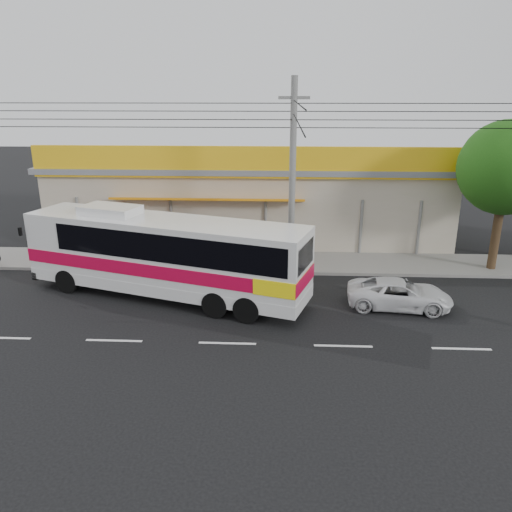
{
  "coord_description": "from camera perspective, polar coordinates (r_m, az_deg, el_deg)",
  "views": [
    {
      "loc": [
        1.75,
        -17.91,
        8.35
      ],
      "look_at": [
        0.78,
        2.0,
        1.72
      ],
      "focal_mm": 35.0,
      "sensor_mm": 36.0,
      "label": 1
    }
  ],
  "objects": [
    {
      "name": "ground",
      "position": [
        19.83,
        -2.54,
        -6.52
      ],
      "size": [
        120.0,
        120.0,
        0.0
      ],
      "primitive_type": "plane",
      "color": "black",
      "rests_on": "ground"
    },
    {
      "name": "sidewalk",
      "position": [
        25.36,
        -1.31,
        -0.66
      ],
      "size": [
        30.0,
        3.2,
        0.15
      ],
      "primitive_type": "cube",
      "color": "gray",
      "rests_on": "ground"
    },
    {
      "name": "lane_markings",
      "position": [
        17.61,
        -3.29,
        -9.94
      ],
      "size": [
        50.0,
        0.12,
        0.01
      ],
      "primitive_type": null,
      "color": "silver",
      "rests_on": "ground"
    },
    {
      "name": "storefront_building",
      "position": [
        30.11,
        -0.6,
        6.8
      ],
      "size": [
        22.6,
        9.2,
        5.7
      ],
      "color": "#ACA38B",
      "rests_on": "ground"
    },
    {
      "name": "coach_bus",
      "position": [
        20.91,
        -9.97,
        0.44
      ],
      "size": [
        12.33,
        6.19,
        3.74
      ],
      "rotation": [
        0.0,
        0.0,
        -0.31
      ],
      "color": "silver",
      "rests_on": "ground"
    },
    {
      "name": "motorbike_red",
      "position": [
        26.0,
        -20.65,
        -0.01
      ],
      "size": [
        2.02,
        0.85,
        1.04
      ],
      "primitive_type": "imported",
      "rotation": [
        0.0,
        0.0,
        1.65
      ],
      "color": "maroon",
      "rests_on": "sidewalk"
    },
    {
      "name": "white_car",
      "position": [
        20.92,
        16.07,
        -4.18
      ],
      "size": [
        4.31,
        2.34,
        1.15
      ],
      "primitive_type": "imported",
      "rotation": [
        0.0,
        0.0,
        1.46
      ],
      "color": "silver",
      "rests_on": "ground"
    },
    {
      "name": "utility_pole",
      "position": [
        22.13,
        4.34,
        15.85
      ],
      "size": [
        34.0,
        14.0,
        8.96
      ],
      "color": "#5E5E5C",
      "rests_on": "ground"
    },
    {
      "name": "tree_far",
      "position": [
        25.75,
        27.0,
        8.62
      ],
      "size": [
        4.33,
        4.33,
        7.17
      ],
      "color": "#372616",
      "rests_on": "ground"
    }
  ]
}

